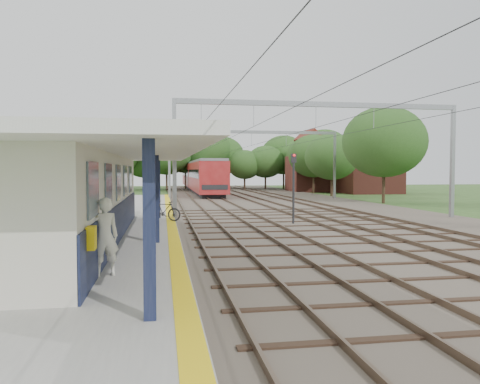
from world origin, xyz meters
TOP-DOWN VIEW (x-y plane):
  - ground at (0.00, 0.00)m, footprint 160.00×160.00m
  - ballast_bed at (4.00, 30.00)m, footprint 18.00×90.00m
  - platform at (-7.50, 14.00)m, footprint 5.00×52.00m
  - yellow_stripe at (-5.25, 14.00)m, footprint 0.45×52.00m
  - station_building at (-8.88, 7.00)m, footprint 3.41×18.00m
  - canopy at (-7.77, 6.00)m, footprint 6.40×20.00m
  - rail_tracks at (1.50, 30.00)m, footprint 11.80×88.00m
  - catenary_system at (3.39, 25.28)m, footprint 17.22×88.00m
  - tree_band at (3.84, 57.12)m, footprint 31.72×30.88m
  - house_near at (21.00, 46.00)m, footprint 7.00×6.12m
  - house_far at (16.00, 52.00)m, footprint 8.00×6.12m
  - person at (-7.11, 0.68)m, footprint 0.84×0.69m
  - bicycle at (-5.60, 13.27)m, footprint 1.87×1.12m
  - train at (-0.50, 54.73)m, footprint 3.14×39.08m
  - signal_post at (1.35, 13.18)m, footprint 0.27×0.24m

SIDE VIEW (x-z plane):
  - ground at x=0.00m, z-range 0.00..0.00m
  - ballast_bed at x=4.00m, z-range 0.00..0.10m
  - platform at x=-7.50m, z-range 0.00..0.35m
  - rail_tracks at x=1.50m, z-range 0.10..0.25m
  - yellow_stripe at x=-5.25m, z-range 0.35..0.36m
  - bicycle at x=-5.60m, z-range 0.35..1.44m
  - person at x=-7.11m, z-range 0.35..2.33m
  - station_building at x=-8.88m, z-range 0.34..3.74m
  - train at x=-0.50m, z-range 0.23..4.34m
  - signal_post at x=1.35m, z-range 0.41..4.31m
  - house_near at x=21.00m, z-range -0.96..6.93m
  - house_far at x=16.00m, z-range -1.09..7.56m
  - canopy at x=-7.77m, z-range 1.92..5.36m
  - tree_band at x=3.84m, z-range 0.51..9.33m
  - catenary_system at x=3.39m, z-range 2.01..9.01m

